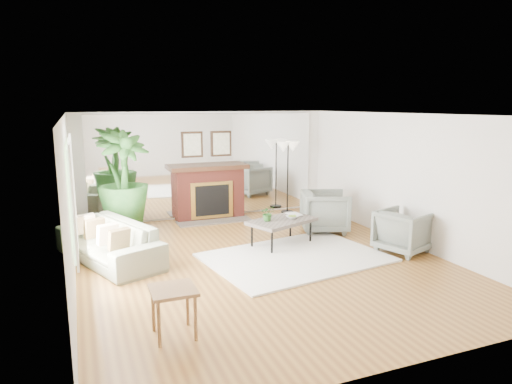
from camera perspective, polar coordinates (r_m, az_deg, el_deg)
name	(u,v)px	position (r m, az deg, el deg)	size (l,w,h in m)	color
ground	(263,262)	(7.94, 0.84, -8.69)	(7.00, 7.00, 0.00)	brown
wall_left	(70,205)	(7.05, -22.20, -1.47)	(0.02, 7.00, 2.50)	silver
wall_right	(408,180)	(9.17, 18.41, 1.48)	(0.02, 7.00, 2.50)	silver
wall_back	(207,165)	(10.88, -6.20, 3.37)	(6.00, 0.02, 2.50)	silver
mirror_panel	(207,165)	(10.86, -6.17, 3.36)	(5.40, 0.04, 2.40)	silver
window_panel	(72,193)	(7.42, -22.02, -0.08)	(0.04, 2.40, 1.50)	#B2E09E
fireplace	(210,191)	(10.75, -5.81, 0.10)	(1.85, 0.83, 2.05)	maroon
area_rug	(295,257)	(8.13, 4.95, -8.14)	(3.00, 2.14, 0.03)	white
coffee_table	(282,222)	(8.70, 3.25, -3.72)	(1.46, 1.16, 0.51)	#62574D
sofa	(108,242)	(8.26, -17.97, -5.95)	(2.35, 0.92, 0.69)	gray
armchair_back	(325,211)	(9.75, 8.62, -2.42)	(0.93, 0.96, 0.87)	gray
armchair_front	(404,231)	(8.77, 17.96, -4.67)	(0.83, 0.86, 0.78)	gray
side_table	(173,296)	(5.46, -10.30, -12.68)	(0.52, 0.52, 0.59)	olive
potted_ficus	(123,181)	(9.50, -16.25, 1.33)	(1.33, 1.33, 2.16)	black
floor_lamp	(288,152)	(11.16, 4.02, 4.98)	(0.58, 0.32, 1.78)	black
tabletop_plant	(268,213)	(8.55, 1.48, -2.66)	(0.27, 0.23, 0.30)	#315F23
fruit_bowl	(292,217)	(8.78, 4.55, -3.14)	(0.23, 0.23, 0.06)	olive
book	(289,215)	(9.00, 4.16, -2.89)	(0.24, 0.32, 0.02)	olive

